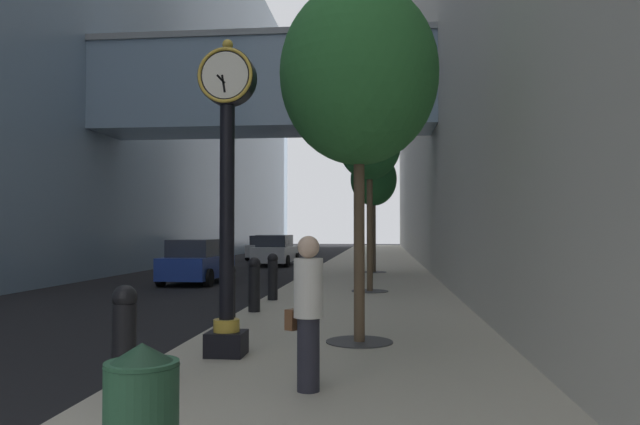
% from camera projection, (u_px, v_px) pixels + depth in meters
% --- Properties ---
extents(ground_plane, '(110.00, 110.00, 0.00)m').
position_uv_depth(ground_plane, '(316.00, 270.00, 29.69)').
color(ground_plane, black).
rests_on(ground_plane, ground).
extents(sidewalk_right, '(5.27, 80.00, 0.14)m').
position_uv_depth(sidewalk_right, '(371.00, 266.00, 32.40)').
color(sidewalk_right, '#ADA593').
rests_on(sidewalk_right, ground).
extents(building_block_left, '(22.82, 80.00, 24.63)m').
position_uv_depth(building_block_left, '(100.00, 48.00, 34.24)').
color(building_block_left, '#758EA8').
rests_on(building_block_left, ground).
extents(street_clock, '(0.84, 0.55, 4.68)m').
position_uv_depth(street_clock, '(227.00, 181.00, 8.95)').
color(street_clock, black).
rests_on(street_clock, sidewalk_right).
extents(bollard_nearest, '(0.28, 0.28, 1.23)m').
position_uv_depth(bollard_nearest, '(124.00, 337.00, 6.79)').
color(bollard_nearest, black).
rests_on(bollard_nearest, sidewalk_right).
extents(bollard_third, '(0.28, 0.28, 1.23)m').
position_uv_depth(bollard_third, '(228.00, 294.00, 11.37)').
color(bollard_third, black).
rests_on(bollard_third, sidewalk_right).
extents(bollard_fourth, '(0.28, 0.28, 1.23)m').
position_uv_depth(bollard_fourth, '(254.00, 283.00, 13.66)').
color(bollard_fourth, black).
rests_on(bollard_fourth, sidewalk_right).
extents(bollard_fifth, '(0.28, 0.28, 1.23)m').
position_uv_depth(bollard_fifth, '(273.00, 275.00, 15.95)').
color(bollard_fifth, black).
rests_on(bollard_fifth, sidewalk_right).
extents(street_tree_near, '(2.63, 2.63, 5.94)m').
position_uv_depth(street_tree_near, '(359.00, 75.00, 10.06)').
color(street_tree_near, '#333335').
rests_on(street_tree_near, sidewalk_right).
extents(street_tree_mid_near, '(1.89, 1.89, 5.51)m').
position_uv_depth(street_tree_mid_near, '(370.00, 146.00, 18.24)').
color(street_tree_mid_near, '#333335').
rests_on(street_tree_mid_near, sidewalk_right).
extents(street_tree_mid_far, '(2.01, 2.01, 5.21)m').
position_uv_depth(street_tree_mid_far, '(374.00, 180.00, 26.41)').
color(street_tree_mid_far, '#333335').
rests_on(street_tree_mid_far, sidewalk_right).
extents(trash_bin, '(0.53, 0.53, 1.05)m').
position_uv_depth(trash_bin, '(141.00, 416.00, 4.25)').
color(trash_bin, '#234C33').
rests_on(trash_bin, sidewalk_right).
extents(pedestrian_walking, '(0.52, 0.47, 1.78)m').
position_uv_depth(pedestrian_walking, '(308.00, 308.00, 6.96)').
color(pedestrian_walking, '#23232D').
rests_on(pedestrian_walking, sidewalk_right).
extents(car_blue_near, '(2.04, 4.10, 1.63)m').
position_uv_depth(car_blue_near, '(197.00, 262.00, 22.44)').
color(car_blue_near, navy).
rests_on(car_blue_near, ground).
extents(car_silver_mid, '(2.21, 4.28, 1.60)m').
position_uv_depth(car_silver_mid, '(267.00, 248.00, 40.29)').
color(car_silver_mid, '#B7BABF').
rests_on(car_silver_mid, ground).
extents(car_white_far, '(2.17, 4.44, 1.69)m').
position_uv_depth(car_white_far, '(275.00, 251.00, 33.67)').
color(car_white_far, silver).
rests_on(car_white_far, ground).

